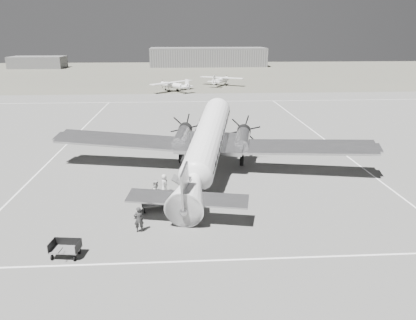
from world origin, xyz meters
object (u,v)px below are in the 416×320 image
(dc3_airliner, at_px, (207,146))
(baggage_cart_near, at_px, (153,203))
(light_plane_left, at_px, (173,86))
(ground_crew, at_px, (139,219))
(light_plane_right, at_px, (221,81))
(shed_secondary, at_px, (38,62))
(passenger, at_px, (164,184))
(hangar_main, at_px, (208,57))
(ramp_agent, at_px, (157,192))
(baggage_cart_far, at_px, (65,249))

(dc3_airliner, relative_size, baggage_cart_near, 16.50)
(light_plane_left, bearing_deg, ground_crew, -134.59)
(dc3_airliner, xyz_separation_m, light_plane_right, (7.20, 62.69, -1.72))
(shed_secondary, relative_size, dc3_airliner, 0.60)
(passenger, bearing_deg, light_plane_right, 5.61)
(hangar_main, relative_size, baggage_cart_near, 23.26)
(shed_secondary, bearing_deg, dc3_airliner, -65.65)
(ramp_agent, bearing_deg, light_plane_right, 24.11)
(baggage_cart_near, bearing_deg, passenger, 68.40)
(baggage_cart_far, xyz_separation_m, ground_crew, (3.86, 2.80, 0.37))
(hangar_main, bearing_deg, baggage_cart_near, -95.40)
(shed_secondary, relative_size, passenger, 11.59)
(hangar_main, xyz_separation_m, passenger, (-11.34, -123.81, -2.52))
(hangar_main, height_order, dc3_airliner, hangar_main)
(light_plane_right, relative_size, passenger, 6.96)
(dc3_airliner, xyz_separation_m, ramp_agent, (-4.02, -5.71, -1.88))
(light_plane_left, height_order, light_plane_right, light_plane_left)
(light_plane_right, distance_m, baggage_cart_near, 70.25)
(ramp_agent, xyz_separation_m, passenger, (0.47, 2.25, -0.18))
(dc3_airliner, bearing_deg, hangar_main, 98.12)
(ramp_agent, height_order, passenger, ramp_agent)
(light_plane_right, xyz_separation_m, passenger, (-10.75, -66.16, -0.34))
(light_plane_left, height_order, ground_crew, light_plane_left)
(dc3_airliner, relative_size, passenger, 19.20)
(hangar_main, distance_m, light_plane_right, 57.69)
(passenger, bearing_deg, ramp_agent, -176.99)
(hangar_main, xyz_separation_m, ground_crew, (-12.69, -130.26, -2.45))
(baggage_cart_near, bearing_deg, light_plane_right, 70.87)
(hangar_main, distance_m, light_plane_left, 67.85)
(hangar_main, distance_m, shed_secondary, 60.22)
(dc3_airliner, height_order, ramp_agent, dc3_airliner)
(hangar_main, relative_size, light_plane_right, 3.89)
(hangar_main, height_order, ramp_agent, hangar_main)
(light_plane_right, bearing_deg, passenger, -71.30)
(baggage_cart_far, xyz_separation_m, passenger, (5.21, 9.25, 0.30))
(ground_crew, bearing_deg, light_plane_right, -110.31)
(baggage_cart_far, bearing_deg, light_plane_left, 93.18)
(baggage_cart_near, relative_size, ramp_agent, 0.95)
(ground_crew, bearing_deg, baggage_cart_far, 25.09)
(baggage_cart_far, relative_size, ramp_agent, 0.89)
(ground_crew, xyz_separation_m, ramp_agent, (0.88, 4.21, 0.10))
(baggage_cart_near, bearing_deg, baggage_cart_far, -136.54)
(light_plane_left, distance_m, ramp_agent, 59.24)
(baggage_cart_near, bearing_deg, hangar_main, 74.82)
(shed_secondary, distance_m, ground_crew, 133.90)
(light_plane_left, xyz_separation_m, passenger, (0.26, -56.99, -0.37))
(dc3_airliner, bearing_deg, passenger, -123.90)
(hangar_main, xyz_separation_m, baggage_cart_far, (-16.55, -133.06, -2.82))
(ground_crew, bearing_deg, passenger, -112.67)
(shed_secondary, height_order, ramp_agent, shed_secondary)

